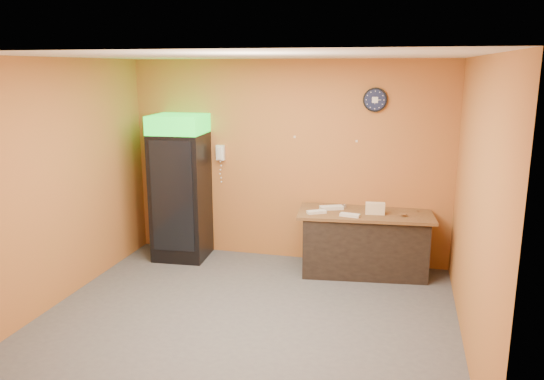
% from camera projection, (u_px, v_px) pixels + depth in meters
% --- Properties ---
extents(floor, '(4.50, 4.50, 0.00)m').
position_uv_depth(floor, '(248.00, 317.00, 5.84)').
color(floor, '#47474C').
rests_on(floor, ground).
extents(back_wall, '(4.50, 0.02, 2.80)m').
position_uv_depth(back_wall, '(287.00, 162.00, 7.41)').
color(back_wall, '#AE6B31').
rests_on(back_wall, floor).
extents(left_wall, '(0.02, 4.00, 2.80)m').
position_uv_depth(left_wall, '(58.00, 183.00, 6.05)').
color(left_wall, '#AE6B31').
rests_on(left_wall, floor).
extents(right_wall, '(0.02, 4.00, 2.80)m').
position_uv_depth(right_wall, '(475.00, 208.00, 4.99)').
color(right_wall, '#AE6B31').
rests_on(right_wall, floor).
extents(ceiling, '(4.50, 4.00, 0.02)m').
position_uv_depth(ceiling, '(245.00, 56.00, 5.20)').
color(ceiling, white).
rests_on(ceiling, back_wall).
extents(beverage_cooler, '(0.76, 0.77, 2.05)m').
position_uv_depth(beverage_cooler, '(180.00, 190.00, 7.47)').
color(beverage_cooler, black).
rests_on(beverage_cooler, floor).
extents(prep_counter, '(1.67, 0.89, 0.80)m').
position_uv_depth(prep_counter, '(364.00, 244.00, 7.04)').
color(prep_counter, black).
rests_on(prep_counter, floor).
extents(wall_clock, '(0.32, 0.06, 0.32)m').
position_uv_depth(wall_clock, '(375.00, 100.00, 6.91)').
color(wall_clock, black).
rests_on(wall_clock, back_wall).
extents(wall_phone, '(0.12, 0.10, 0.22)m').
position_uv_depth(wall_phone, '(220.00, 153.00, 7.57)').
color(wall_phone, white).
rests_on(wall_phone, back_wall).
extents(butcher_paper, '(1.81, 0.94, 0.04)m').
position_uv_depth(butcher_paper, '(365.00, 214.00, 6.94)').
color(butcher_paper, brown).
rests_on(butcher_paper, prep_counter).
extents(sub_roll_stack, '(0.25, 0.11, 0.16)m').
position_uv_depth(sub_roll_stack, '(375.00, 208.00, 6.82)').
color(sub_roll_stack, beige).
rests_on(sub_roll_stack, butcher_paper).
extents(wrapped_sandwich_left, '(0.26, 0.21, 0.04)m').
position_uv_depth(wrapped_sandwich_left, '(317.00, 212.00, 6.88)').
color(wrapped_sandwich_left, silver).
rests_on(wrapped_sandwich_left, butcher_paper).
extents(wrapped_sandwich_mid, '(0.26, 0.14, 0.04)m').
position_uv_depth(wrapped_sandwich_mid, '(350.00, 215.00, 6.73)').
color(wrapped_sandwich_mid, silver).
rests_on(wrapped_sandwich_mid, butcher_paper).
extents(wrapped_sandwich_right, '(0.33, 0.24, 0.04)m').
position_uv_depth(wrapped_sandwich_right, '(331.00, 208.00, 7.08)').
color(wrapped_sandwich_right, silver).
rests_on(wrapped_sandwich_right, butcher_paper).
extents(kitchen_tool, '(0.06, 0.06, 0.06)m').
position_uv_depth(kitchen_tool, '(345.00, 206.00, 7.13)').
color(kitchen_tool, silver).
rests_on(kitchen_tool, butcher_paper).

